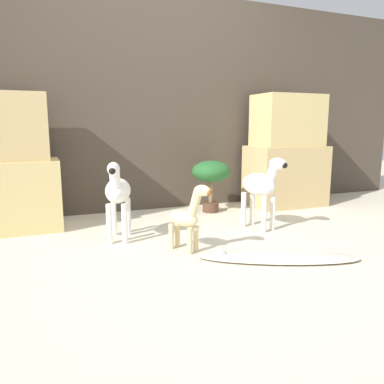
# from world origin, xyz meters

# --- Properties ---
(ground_plane) EXTENTS (14.00, 14.00, 0.00)m
(ground_plane) POSITION_xyz_m (0.00, 0.00, 0.00)
(ground_plane) COLOR beige
(wall_back) EXTENTS (6.40, 0.08, 2.20)m
(wall_back) POSITION_xyz_m (0.00, 1.51, 1.10)
(wall_back) COLOR #473D33
(wall_back) RESTS_ON ground_plane
(rock_pillar_left) EXTENTS (0.82, 0.51, 1.14)m
(rock_pillar_left) POSITION_xyz_m (-1.38, 1.12, 0.52)
(rock_pillar_left) COLOR #D1B775
(rock_pillar_left) RESTS_ON ground_plane
(rock_pillar_right) EXTENTS (0.82, 0.51, 1.20)m
(rock_pillar_right) POSITION_xyz_m (1.38, 1.12, 0.56)
(rock_pillar_right) COLOR tan
(rock_pillar_right) RESTS_ON ground_plane
(zebra_right) EXTENTS (0.28, 0.45, 0.62)m
(zebra_right) POSITION_xyz_m (0.60, 0.36, 0.38)
(zebra_right) COLOR white
(zebra_right) RESTS_ON ground_plane
(zebra_left) EXTENTS (0.28, 0.45, 0.62)m
(zebra_left) POSITION_xyz_m (-0.59, 0.49, 0.38)
(zebra_left) COLOR white
(zebra_left) RESTS_ON ground_plane
(giraffe_figurine) EXTENTS (0.25, 0.36, 0.49)m
(giraffe_figurine) POSITION_xyz_m (-0.19, 0.05, 0.25)
(giraffe_figurine) COLOR beige
(giraffe_figurine) RESTS_ON ground_plane
(potted_palm_front) EXTENTS (0.39, 0.39, 0.53)m
(potted_palm_front) POSITION_xyz_m (0.48, 1.11, 0.39)
(potted_palm_front) COLOR #513323
(potted_palm_front) RESTS_ON ground_plane
(surfboard) EXTENTS (1.10, 0.70, 0.08)m
(surfboard) POSITION_xyz_m (0.29, -0.32, 0.02)
(surfboard) COLOR silver
(surfboard) RESTS_ON ground_plane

